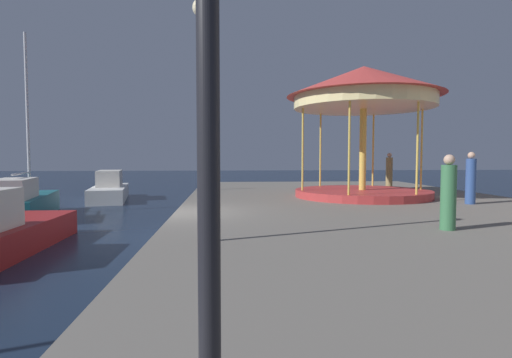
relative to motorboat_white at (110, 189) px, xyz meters
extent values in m
plane|color=#162338|center=(5.11, -11.17, -0.62)|extent=(120.00, 120.00, 0.00)
cube|color=slate|center=(11.75, -11.17, -0.22)|extent=(13.29, 28.84, 0.80)
cube|color=white|center=(0.01, -0.06, -0.23)|extent=(2.85, 6.11, 0.78)
cube|color=beige|center=(-0.03, 0.16, 0.62)|extent=(1.71, 2.77, 0.91)
cube|color=#4C6070|center=(-0.27, 1.43, 0.80)|extent=(1.08, 0.30, 0.41)
cube|color=#19606B|center=(-1.49, -6.68, -0.16)|extent=(2.85, 5.72, 0.91)
cube|color=beige|center=(-1.19, -8.00, 0.67)|extent=(1.69, 2.61, 0.75)
cylinder|color=silver|center=(-1.71, -5.68, 3.68)|extent=(0.12, 0.12, 6.77)
cylinder|color=silver|center=(-1.44, -6.89, 1.19)|extent=(0.61, 2.43, 0.08)
cylinder|color=#B23333|center=(12.33, -7.13, 0.33)|extent=(5.55, 5.55, 0.30)
cylinder|color=gold|center=(12.33, -7.13, 2.16)|extent=(0.28, 0.28, 3.35)
cylinder|color=#F2E099|center=(12.33, -7.13, 4.09)|extent=(5.72, 5.72, 0.50)
cone|color=#C63D38|center=(12.33, -7.13, 4.95)|extent=(6.35, 6.35, 1.24)
cylinder|color=gold|center=(14.86, -7.13, 2.16)|extent=(0.08, 0.08, 3.35)
cylinder|color=gold|center=(13.60, -4.94, 2.16)|extent=(0.08, 0.08, 3.35)
cylinder|color=gold|center=(11.07, -4.94, 2.16)|extent=(0.08, 0.08, 3.35)
cylinder|color=gold|center=(9.81, -7.13, 2.16)|extent=(0.08, 0.08, 3.35)
cylinder|color=gold|center=(11.07, -9.32, 2.16)|extent=(0.08, 0.08, 3.35)
cylinder|color=gold|center=(13.60, -9.32, 2.16)|extent=(0.08, 0.08, 3.35)
cylinder|color=black|center=(6.58, -21.26, 2.27)|extent=(0.12, 0.12, 4.18)
cylinder|color=black|center=(6.22, -15.49, 2.35)|extent=(0.12, 0.12, 4.34)
sphere|color=#F9E5B2|center=(6.22, -15.49, 4.70)|extent=(0.36, 0.36, 0.36)
cylinder|color=#2D2D33|center=(5.59, -1.78, 0.38)|extent=(0.24, 0.24, 0.40)
cylinder|color=#2D2D33|center=(5.50, -1.93, 0.38)|extent=(0.24, 0.24, 0.40)
cylinder|color=#2D4C8C|center=(15.31, -9.85, 0.99)|extent=(0.34, 0.34, 1.61)
sphere|color=tan|center=(15.31, -9.85, 1.91)|extent=(0.24, 0.24, 0.24)
cylinder|color=#937A4C|center=(15.11, -3.24, 1.01)|extent=(0.34, 0.34, 1.65)
sphere|color=tan|center=(15.11, -3.24, 1.95)|extent=(0.24, 0.24, 0.24)
cylinder|color=#387247|center=(11.74, -14.60, 0.93)|extent=(0.34, 0.34, 1.49)
sphere|color=tan|center=(11.74, -14.60, 1.79)|extent=(0.24, 0.24, 0.24)
camera|label=1|loc=(6.67, -23.33, 1.86)|focal=27.99mm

